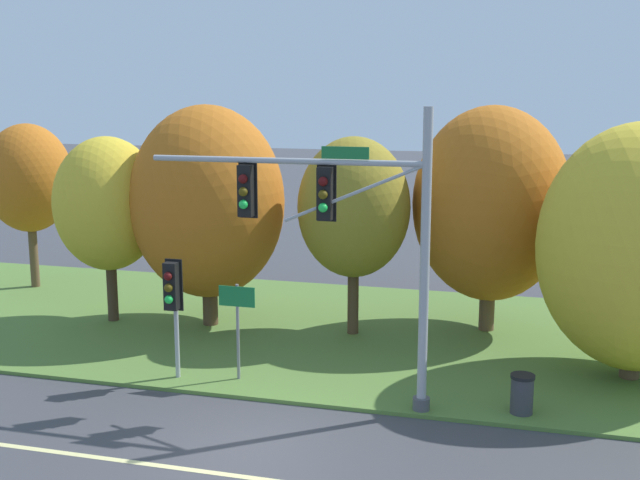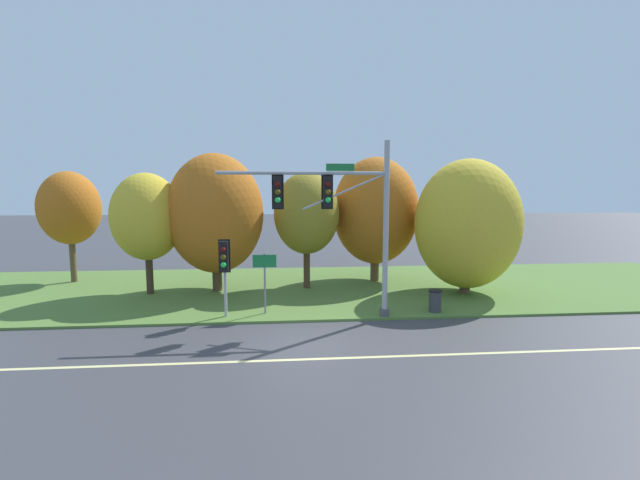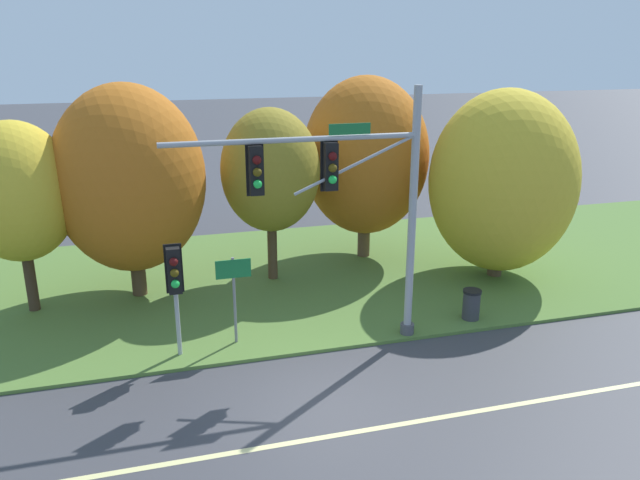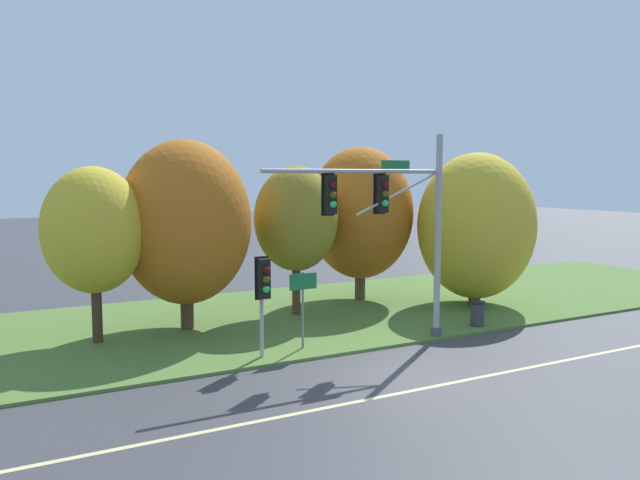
# 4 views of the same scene
# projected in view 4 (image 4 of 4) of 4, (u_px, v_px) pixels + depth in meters

# --- Properties ---
(ground_plane) EXTENTS (160.00, 160.00, 0.00)m
(ground_plane) POSITION_uv_depth(u_px,v_px,m) (404.00, 375.00, 17.89)
(ground_plane) COLOR #3D3D42
(lane_stripe) EXTENTS (36.00, 0.16, 0.01)m
(lane_stripe) POSITION_uv_depth(u_px,v_px,m) (430.00, 387.00, 16.84)
(lane_stripe) COLOR beige
(lane_stripe) RESTS_ON ground
(grass_verge) EXTENTS (48.00, 11.50, 0.10)m
(grass_verge) POSITION_uv_depth(u_px,v_px,m) (283.00, 317.00, 25.13)
(grass_verge) COLOR #517533
(grass_verge) RESTS_ON ground
(traffic_signal_mast) EXTENTS (6.80, 0.49, 7.01)m
(traffic_signal_mast) POSITION_uv_depth(u_px,v_px,m) (395.00, 215.00, 20.65)
(traffic_signal_mast) COLOR #9EA0A5
(traffic_signal_mast) RESTS_ON grass_verge
(pedestrian_signal_near_kerb) EXTENTS (0.46, 0.55, 3.15)m
(pedestrian_signal_near_kerb) POSITION_uv_depth(u_px,v_px,m) (263.00, 285.00, 18.99)
(pedestrian_signal_near_kerb) COLOR #9EA0A5
(pedestrian_signal_near_kerb) RESTS_ON grass_verge
(route_sign_post) EXTENTS (0.97, 0.08, 2.51)m
(route_sign_post) POSITION_uv_depth(u_px,v_px,m) (303.00, 296.00, 20.18)
(route_sign_post) COLOR slate
(route_sign_post) RESTS_ON grass_verge
(tree_left_of_mast) EXTENTS (3.39, 3.39, 5.92)m
(tree_left_of_mast) POSITION_uv_depth(u_px,v_px,m) (94.00, 230.00, 20.70)
(tree_left_of_mast) COLOR #423021
(tree_left_of_mast) RESTS_ON grass_verge
(tree_behind_signpost) EXTENTS (4.77, 4.77, 6.91)m
(tree_behind_signpost) POSITION_uv_depth(u_px,v_px,m) (185.00, 223.00, 22.56)
(tree_behind_signpost) COLOR #4C3823
(tree_behind_signpost) RESTS_ON grass_verge
(tree_mid_verge) EXTENTS (3.37, 3.37, 6.01)m
(tree_mid_verge) POSITION_uv_depth(u_px,v_px,m) (296.00, 219.00, 24.93)
(tree_mid_verge) COLOR #4C3823
(tree_mid_verge) RESTS_ON grass_verge
(tree_tall_centre) EXTENTS (4.73, 4.73, 6.91)m
(tree_tall_centre) POSITION_uv_depth(u_px,v_px,m) (360.00, 213.00, 28.02)
(tree_tall_centre) COLOR brown
(tree_tall_centre) RESTS_ON grass_verge
(tree_right_far) EXTENTS (5.06, 5.06, 6.61)m
(tree_right_far) POSITION_uv_depth(u_px,v_px,m) (476.00, 226.00, 27.00)
(tree_right_far) COLOR brown
(tree_right_far) RESTS_ON grass_verge
(trash_bin) EXTENTS (0.56, 0.56, 0.93)m
(trash_bin) POSITION_uv_depth(u_px,v_px,m) (477.00, 314.00, 23.31)
(trash_bin) COLOR #38383D
(trash_bin) RESTS_ON grass_verge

